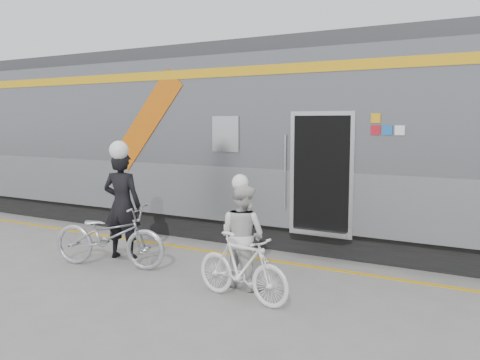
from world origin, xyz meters
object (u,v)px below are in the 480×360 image
Objects in this scene: bicycle_right at (242,267)px; woman at (243,236)px; bicycle_left at (109,236)px; man at (122,205)px.

woman is at bearing 38.19° from bicycle_right.
bicycle_left is 2.53m from woman.
bicycle_left is 1.32× the size of woman.
bicycle_left reaches higher than bicycle_right.
man is 0.73m from bicycle_left.
man reaches higher than woman.
bicycle_right is (0.30, -0.55, -0.31)m from woman.
bicycle_right is (3.00, -0.87, -0.51)m from man.
man is 2.73m from woman.
woman reaches higher than bicycle_right.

